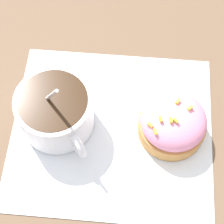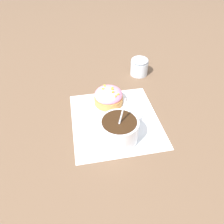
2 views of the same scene
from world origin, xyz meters
TOP-DOWN VIEW (x-y plane):
  - ground_plane at (0.00, 0.00)m, footprint 3.00×3.00m
  - paper_napkin at (0.00, 0.00)m, footprint 0.28×0.26m
  - coffee_cup at (0.07, 0.00)m, footprint 0.10×0.10m
  - frosted_pastry at (-0.08, -0.01)m, footprint 0.09×0.09m
  - sugar_bowl at (-0.23, 0.12)m, footprint 0.06×0.06m

SIDE VIEW (x-z plane):
  - ground_plane at x=0.00m, z-range 0.00..0.00m
  - paper_napkin at x=0.00m, z-range 0.00..0.00m
  - frosted_pastry at x=-0.08m, z-range 0.00..0.05m
  - sugar_bowl at x=-0.23m, z-range 0.00..0.07m
  - coffee_cup at x=0.07m, z-range -0.02..0.09m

